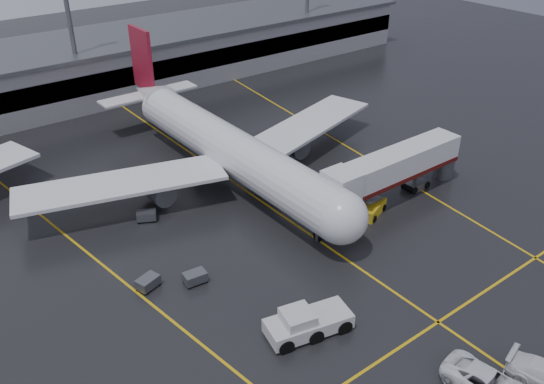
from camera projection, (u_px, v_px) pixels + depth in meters
ground at (275, 211)px, 62.31m from camera, size 220.00×220.00×0.00m
apron_line_centre at (275, 211)px, 62.31m from camera, size 0.25×90.00×0.02m
apron_line_stop at (438, 322)px, 47.16m from camera, size 60.00×0.25×0.02m
apron_line_left at (62, 232)px, 58.65m from camera, size 9.99×69.35×0.02m
apron_line_right at (334, 139)px, 78.68m from camera, size 7.57×69.64×0.02m
terminal at (96, 66)px, 93.16m from camera, size 122.00×19.00×8.60m
light_mast_mid at (68, 13)px, 81.39m from camera, size 3.00×1.20×25.45m
main_airliner at (225, 146)px, 66.89m from camera, size 48.80×45.60×14.10m
jet_bridge at (395, 169)px, 62.48m from camera, size 19.90×3.40×6.05m
pushback_tractor at (306, 323)px, 45.64m from camera, size 7.45×4.39×2.50m
belt_loader at (372, 209)px, 61.50m from camera, size 4.35×3.02×2.54m
service_van_a at (488, 383)px, 40.49m from camera, size 3.91×6.85×1.80m
baggage_cart_a at (195, 277)px, 51.32m from camera, size 2.12×1.50×1.12m
baggage_cart_b at (148, 282)px, 50.69m from camera, size 2.30×1.85×1.12m
baggage_cart_c at (146, 215)px, 60.35m from camera, size 2.38×2.09×1.12m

